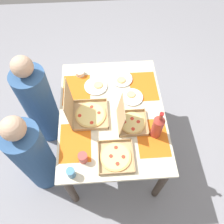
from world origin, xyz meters
TOP-DOWN VIEW (x-y plane):
  - ground_plane at (0.00, 0.00)m, footprint 6.00×6.00m
  - dining_table at (0.00, 0.00)m, footprint 1.24×0.95m
  - placemat_near_left at (-0.28, -0.32)m, footprint 0.36×0.26m
  - placemat_near_right at (0.28, -0.32)m, footprint 0.36×0.26m
  - placemat_far_left at (-0.28, 0.32)m, footprint 0.36×0.26m
  - placemat_far_right at (0.28, 0.32)m, footprint 0.36×0.26m
  - pizza_box_corner_left at (-0.13, -0.15)m, footprint 0.26×0.26m
  - pizza_box_center at (-0.02, 0.23)m, footprint 0.31×0.33m
  - pizza_box_corner_right at (-0.43, -0.00)m, footprint 0.28×0.28m
  - plate_far_right at (0.15, -0.20)m, footprint 0.20×0.20m
  - plate_near_right at (0.38, -0.12)m, footprint 0.21×0.21m
  - plate_near_left at (0.30, 0.14)m, footprint 0.22×0.22m
  - soda_bottle at (-0.25, -0.35)m, footprint 0.09×0.09m
  - cup_dark at (-0.44, 0.26)m, footprint 0.07×0.07m
  - cup_clear_right at (-0.55, 0.35)m, footprint 0.06×0.06m
  - condiment_bowl at (0.47, 0.29)m, footprint 0.09×0.09m
  - diner_left_seat at (-0.28, 0.73)m, footprint 0.32×0.32m
  - diner_right_seat at (0.28, 0.73)m, footprint 0.32×0.32m

SIDE VIEW (x-z plane):
  - ground_plane at x=0.00m, z-range 0.00..0.00m
  - diner_left_seat at x=-0.28m, z-range -0.06..1.08m
  - diner_right_seat at x=0.28m, z-range -0.06..1.14m
  - dining_table at x=0.00m, z-range 0.26..1.01m
  - placemat_near_left at x=-0.28m, z-range 0.76..0.76m
  - placemat_near_right at x=0.28m, z-range 0.76..0.76m
  - placemat_far_left at x=-0.28m, z-range 0.76..0.76m
  - placemat_far_right at x=0.28m, z-range 0.76..0.76m
  - plate_near_right at x=0.38m, z-range 0.75..0.78m
  - plate_near_left at x=0.30m, z-range 0.75..0.78m
  - plate_far_right at x=0.15m, z-range 0.75..0.78m
  - pizza_box_corner_right at x=-0.43m, z-range 0.75..0.79m
  - condiment_bowl at x=0.47m, z-range 0.76..0.81m
  - cup_dark at x=-0.44m, z-range 0.76..0.85m
  - pizza_box_corner_left at x=-0.13m, z-range 0.66..0.95m
  - cup_clear_right at x=-0.55m, z-range 0.76..0.85m
  - pizza_box_center at x=-0.02m, z-range 0.64..0.98m
  - soda_bottle at x=-0.25m, z-range 0.73..1.05m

